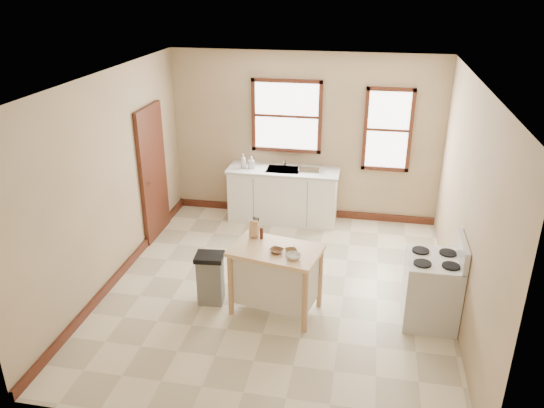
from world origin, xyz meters
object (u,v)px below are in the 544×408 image
at_px(knife_block, 255,229).
at_px(gas_stove, 432,280).
at_px(bowl_c, 294,256).
at_px(bowl_b, 291,251).
at_px(trash_bin, 211,278).
at_px(dish_rack, 310,168).
at_px(kitchen_island, 276,280).
at_px(soap_bottle_b, 251,162).
at_px(pepper_grinder, 262,233).
at_px(soap_bottle_a, 243,161).
at_px(bowl_a, 276,251).

bearing_deg(knife_block, gas_stove, 9.03).
height_order(knife_block, bowl_c, knife_block).
bearing_deg(bowl_b, trash_bin, 175.54).
distance_m(dish_rack, kitchen_island, 2.73).
height_order(dish_rack, bowl_b, dish_rack).
distance_m(soap_bottle_b, gas_stove, 3.75).
distance_m(bowl_b, trash_bin, 1.18).
relative_size(soap_bottle_b, kitchen_island, 0.19).
height_order(kitchen_island, pepper_grinder, pepper_grinder).
bearing_deg(gas_stove, soap_bottle_a, 139.43).
relative_size(dish_rack, trash_bin, 0.54).
bearing_deg(soap_bottle_a, knife_block, -96.70).
relative_size(knife_block, bowl_a, 1.22).
distance_m(kitchen_island, trash_bin, 0.86).
height_order(kitchen_island, knife_block, knife_block).
bearing_deg(knife_block, dish_rack, 93.15).
distance_m(pepper_grinder, bowl_c, 0.64).
height_order(pepper_grinder, bowl_c, pepper_grinder).
height_order(soap_bottle_b, trash_bin, soap_bottle_b).
relative_size(bowl_b, bowl_c, 0.86).
bearing_deg(bowl_c, trash_bin, 168.68).
distance_m(soap_bottle_a, trash_bin, 2.68).
height_order(knife_block, trash_bin, knife_block).
relative_size(bowl_b, gas_stove, 0.13).
xyz_separation_m(soap_bottle_a, soap_bottle_b, (0.14, 0.02, -0.02)).
height_order(soap_bottle_a, bowl_c, soap_bottle_a).
bearing_deg(trash_bin, bowl_b, -10.18).
xyz_separation_m(kitchen_island, bowl_c, (0.24, -0.19, 0.46)).
distance_m(soap_bottle_a, bowl_c, 3.08).
bearing_deg(bowl_a, trash_bin, 172.67).
distance_m(soap_bottle_a, kitchen_island, 2.88).
bearing_deg(soap_bottle_a, dish_rack, -20.57).
relative_size(kitchen_island, trash_bin, 1.55).
relative_size(pepper_grinder, gas_stove, 0.13).
relative_size(soap_bottle_a, pepper_grinder, 1.61).
bearing_deg(dish_rack, knife_block, -114.56).
bearing_deg(trash_bin, soap_bottle_a, 88.27).
distance_m(dish_rack, gas_stove, 3.13).
bearing_deg(bowl_a, kitchen_island, 103.93).
height_order(kitchen_island, bowl_b, bowl_b).
bearing_deg(bowl_c, gas_stove, 11.30).
bearing_deg(bowl_b, knife_block, 147.26).
xyz_separation_m(kitchen_island, gas_stove, (1.87, 0.14, 0.13)).
xyz_separation_m(soap_bottle_b, bowl_c, (1.14, -2.82, -0.13)).
bearing_deg(dish_rack, soap_bottle_b, 167.52).
distance_m(bowl_c, trash_bin, 1.24).
xyz_separation_m(dish_rack, bowl_a, (-0.06, -2.75, -0.08)).
height_order(kitchen_island, bowl_a, bowl_a).
xyz_separation_m(soap_bottle_a, bowl_c, (1.27, -2.80, -0.15)).
height_order(soap_bottle_b, pepper_grinder, soap_bottle_b).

